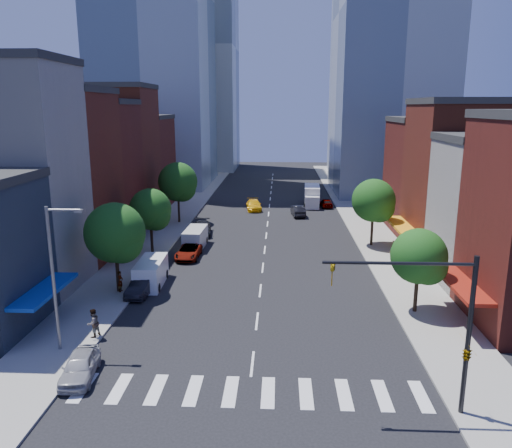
# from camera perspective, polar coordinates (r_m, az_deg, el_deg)

# --- Properties ---
(ground) EXTENTS (220.00, 220.00, 0.00)m
(ground) POSITION_cam_1_polar(r_m,az_deg,el_deg) (30.52, -0.42, -15.67)
(ground) COLOR black
(ground) RESTS_ON ground
(sidewalk_left) EXTENTS (5.00, 120.00, 0.15)m
(sidewalk_left) POSITION_cam_1_polar(r_m,az_deg,el_deg) (69.68, -8.92, 0.94)
(sidewalk_left) COLOR gray
(sidewalk_left) RESTS_ON ground
(sidewalk_right) EXTENTS (5.00, 120.00, 0.15)m
(sidewalk_right) POSITION_cam_1_polar(r_m,az_deg,el_deg) (69.15, 11.82, 0.72)
(sidewalk_right) COLOR gray
(sidewalk_right) RESTS_ON ground
(crosswalk) EXTENTS (19.00, 3.00, 0.01)m
(crosswalk) POSITION_cam_1_polar(r_m,az_deg,el_deg) (27.93, -0.77, -18.64)
(crosswalk) COLOR silver
(crosswalk) RESTS_ON ground
(bldg_left_2) EXTENTS (12.00, 9.00, 16.00)m
(bldg_left_2) POSITION_cam_1_polar(r_m,az_deg,el_deg) (52.68, -22.66, 4.87)
(bldg_left_2) COLOR maroon
(bldg_left_2) RESTS_ON ground
(bldg_left_3) EXTENTS (12.00, 8.00, 15.00)m
(bldg_left_3) POSITION_cam_1_polar(r_m,az_deg,el_deg) (60.47, -19.23, 5.63)
(bldg_left_3) COLOR #581C16
(bldg_left_3) RESTS_ON ground
(bldg_left_4) EXTENTS (12.00, 9.00, 17.00)m
(bldg_left_4) POSITION_cam_1_polar(r_m,az_deg,el_deg) (68.28, -16.67, 7.45)
(bldg_left_4) COLOR maroon
(bldg_left_4) RESTS_ON ground
(bldg_left_5) EXTENTS (12.00, 10.00, 13.00)m
(bldg_left_5) POSITION_cam_1_polar(r_m,az_deg,el_deg) (77.46, -14.27, 6.74)
(bldg_left_5) COLOR #581C16
(bldg_left_5) RESTS_ON ground
(bldg_right_2) EXTENTS (12.00, 10.00, 15.00)m
(bldg_right_2) POSITION_cam_1_polar(r_m,az_deg,el_deg) (54.78, 23.64, 4.53)
(bldg_right_2) COLOR maroon
(bldg_right_2) RESTS_ON ground
(bldg_right_3) EXTENTS (12.00, 10.00, 13.00)m
(bldg_right_3) POSITION_cam_1_polar(r_m,az_deg,el_deg) (64.26, 20.45, 5.04)
(bldg_right_3) COLOR #581C16
(bldg_right_3) RESTS_ON ground
(tower_ne) EXTENTS (18.00, 20.00, 60.00)m
(tower_ne) POSITION_cam_1_polar(r_m,az_deg,el_deg) (91.85, 15.50, 22.37)
(tower_ne) COLOR #9EA5AD
(tower_ne) RESTS_ON ground
(tower_far_w) EXTENTS (18.00, 18.00, 56.00)m
(tower_far_w) POSITION_cam_1_polar(r_m,az_deg,el_deg) (123.92, -6.73, 19.32)
(tower_far_w) COLOR #9EA5AD
(tower_far_w) RESTS_ON ground
(traffic_signal) EXTENTS (7.24, 2.24, 8.00)m
(traffic_signal) POSITION_cam_1_polar(r_m,az_deg,el_deg) (25.99, 21.94, -11.85)
(traffic_signal) COLOR black
(traffic_signal) RESTS_ON sidewalk_right
(streetlight) EXTENTS (2.25, 0.25, 9.00)m
(streetlight) POSITION_cam_1_polar(r_m,az_deg,el_deg) (32.12, -21.94, -4.91)
(streetlight) COLOR slate
(streetlight) RESTS_ON sidewalk_left
(tree_left_near) EXTENTS (4.80, 4.80, 7.30)m
(tree_left_near) POSITION_cam_1_polar(r_m,az_deg,el_deg) (40.93, -15.64, -1.23)
(tree_left_near) COLOR black
(tree_left_near) RESTS_ON sidewalk_left
(tree_left_mid) EXTENTS (4.20, 4.20, 6.65)m
(tree_left_mid) POSITION_cam_1_polar(r_m,az_deg,el_deg) (51.29, -11.83, 1.47)
(tree_left_mid) COLOR black
(tree_left_mid) RESTS_ON sidewalk_left
(tree_left_far) EXTENTS (5.00, 5.00, 7.75)m
(tree_left_far) POSITION_cam_1_polar(r_m,az_deg,el_deg) (64.60, -8.80, 4.60)
(tree_left_far) COLOR black
(tree_left_far) RESTS_ON sidewalk_left
(tree_right_near) EXTENTS (4.00, 4.00, 6.20)m
(tree_right_near) POSITION_cam_1_polar(r_m,az_deg,el_deg) (37.57, 18.35, -3.78)
(tree_right_near) COLOR black
(tree_right_near) RESTS_ON sidewalk_right
(tree_right_far) EXTENTS (4.60, 4.60, 7.20)m
(tree_right_far) POSITION_cam_1_polar(r_m,az_deg,el_deg) (54.47, 13.44, 2.43)
(tree_right_far) COLOR black
(tree_right_far) RESTS_ON sidewalk_right
(parked_car_front) EXTENTS (2.23, 4.37, 1.42)m
(parked_car_front) POSITION_cam_1_polar(r_m,az_deg,el_deg) (30.44, -19.47, -15.06)
(parked_car_front) COLOR #9F9FA4
(parked_car_front) RESTS_ON ground
(parked_car_second) EXTENTS (1.85, 4.40, 1.41)m
(parked_car_second) POSITION_cam_1_polar(r_m,az_deg,el_deg) (41.42, -12.92, -6.93)
(parked_car_second) COLOR black
(parked_car_second) RESTS_ON ground
(parked_car_third) EXTENTS (2.26, 4.74, 1.31)m
(parked_car_third) POSITION_cam_1_polar(r_m,az_deg,el_deg) (50.24, -7.71, -3.17)
(parked_car_third) COLOR #999999
(parked_car_third) RESTS_ON ground
(parked_car_rear) EXTENTS (2.73, 5.44, 1.52)m
(parked_car_rear) POSITION_cam_1_polar(r_m,az_deg,el_deg) (59.13, -6.22, -0.51)
(parked_car_rear) COLOR black
(parked_car_rear) RESTS_ON ground
(cargo_van_near) EXTENTS (2.24, 5.15, 2.16)m
(cargo_van_near) POSITION_cam_1_polar(r_m,az_deg,el_deg) (43.20, -11.95, -5.51)
(cargo_van_near) COLOR white
(cargo_van_near) RESTS_ON ground
(cargo_van_far) EXTENTS (2.12, 4.91, 2.07)m
(cargo_van_far) POSITION_cam_1_polar(r_m,az_deg,el_deg) (53.82, -6.99, -1.63)
(cargo_van_far) COLOR silver
(cargo_van_far) RESTS_ON ground
(taxi) EXTENTS (2.62, 5.23, 1.46)m
(taxi) POSITION_cam_1_polar(r_m,az_deg,el_deg) (72.94, -0.25, 2.17)
(taxi) COLOR #EEB30C
(taxi) RESTS_ON ground
(traffic_car_oncoming) EXTENTS (2.09, 4.68, 1.49)m
(traffic_car_oncoming) POSITION_cam_1_polar(r_m,az_deg,el_deg) (69.15, 4.82, 1.52)
(traffic_car_oncoming) COLOR black
(traffic_car_oncoming) RESTS_ON ground
(traffic_car_far) EXTENTS (1.97, 4.02, 1.32)m
(traffic_car_far) POSITION_cam_1_polar(r_m,az_deg,el_deg) (75.69, 7.99, 2.40)
(traffic_car_far) COLOR #999999
(traffic_car_far) RESTS_ON ground
(box_truck) EXTENTS (2.55, 7.46, 2.97)m
(box_truck) POSITION_cam_1_polar(r_m,az_deg,el_deg) (76.67, 6.41, 3.15)
(box_truck) COLOR silver
(box_truck) RESTS_ON ground
(pedestrian_near) EXTENTS (0.42, 0.63, 1.72)m
(pedestrian_near) POSITION_cam_1_polar(r_m,az_deg,el_deg) (42.02, -15.24, -6.33)
(pedestrian_near) COLOR #999999
(pedestrian_near) RESTS_ON sidewalk_left
(pedestrian_far) EXTENTS (1.06, 1.15, 1.89)m
(pedestrian_far) POSITION_cam_1_polar(r_m,az_deg,el_deg) (34.59, -18.12, -10.71)
(pedestrian_far) COLOR #999999
(pedestrian_far) RESTS_ON sidewalk_left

